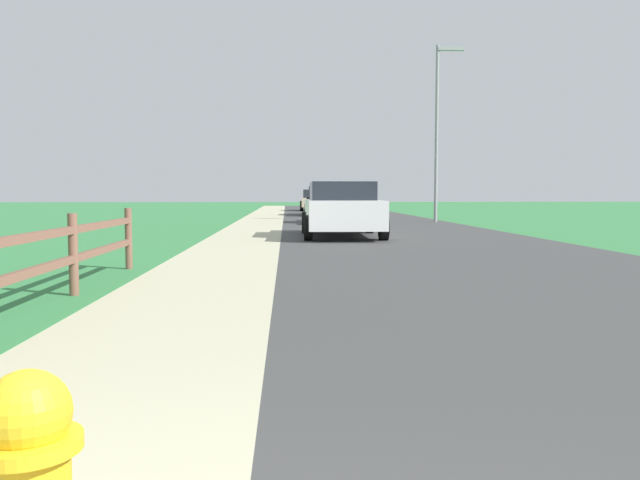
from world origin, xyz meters
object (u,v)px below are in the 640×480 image
(parked_suv_white, at_px, (341,209))
(street_lamp, at_px, (439,119))
(parked_car_silver, at_px, (344,204))
(parked_car_black, at_px, (324,201))
(parked_car_beige, at_px, (315,200))

(parked_suv_white, xyz_separation_m, street_lamp, (4.81, 8.63, 3.50))
(parked_car_silver, distance_m, parked_car_black, 9.12)
(parked_car_silver, xyz_separation_m, parked_car_black, (-0.29, 9.11, 0.02))
(street_lamp, bearing_deg, parked_suv_white, -119.14)
(parked_suv_white, height_order, parked_car_black, parked_car_black)
(parked_suv_white, height_order, parked_car_silver, parked_car_silver)
(parked_car_silver, relative_size, parked_car_black, 0.94)
(parked_suv_white, bearing_deg, parked_car_silver, 84.33)
(parked_suv_white, relative_size, street_lamp, 0.66)
(parked_car_silver, height_order, street_lamp, street_lamp)
(parked_car_black, xyz_separation_m, street_lamp, (4.30, -8.54, 3.49))
(parked_suv_white, distance_m, parked_car_black, 17.17)
(parked_suv_white, height_order, street_lamp, street_lamp)
(parked_car_silver, bearing_deg, parked_car_black, 91.81)
(parked_car_silver, relative_size, parked_car_beige, 1.02)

